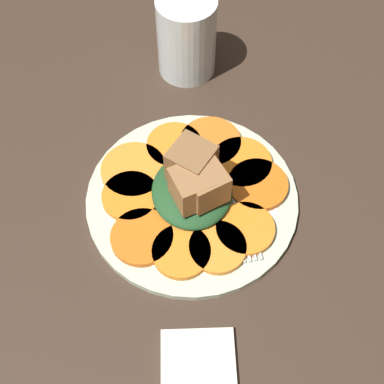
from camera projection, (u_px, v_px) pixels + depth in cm
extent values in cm
cube|color=#38281E|center=(192.00, 205.00, 68.20)|extent=(120.00, 120.00, 2.00)
cylinder|color=beige|center=(192.00, 199.00, 66.93)|extent=(26.43, 26.43, 1.00)
cylinder|color=white|center=(192.00, 199.00, 66.89)|extent=(21.15, 21.15, 1.00)
cylinder|color=orange|center=(241.00, 163.00, 68.64)|extent=(7.83, 7.83, 0.82)
cylinder|color=orange|center=(211.00, 142.00, 70.42)|extent=(8.06, 8.06, 0.82)
cylinder|color=orange|center=(174.00, 145.00, 70.12)|extent=(7.30, 7.30, 0.82)
cylinder|color=orange|center=(134.00, 170.00, 68.04)|extent=(8.38, 8.38, 0.82)
cylinder|color=orange|center=(130.00, 197.00, 65.91)|extent=(7.10, 7.10, 0.82)
cylinder|color=orange|center=(142.00, 237.00, 62.94)|extent=(7.47, 7.47, 0.82)
cylinder|color=orange|center=(181.00, 252.00, 61.93)|extent=(6.90, 6.90, 0.82)
cylinder|color=orange|center=(218.00, 247.00, 62.23)|extent=(6.76, 6.76, 0.82)
cylinder|color=orange|center=(245.00, 229.00, 63.53)|extent=(7.07, 7.07, 0.82)
cylinder|color=orange|center=(258.00, 185.00, 66.85)|extent=(7.58, 7.58, 0.82)
ellipsoid|color=#1E4723|center=(192.00, 191.00, 65.33)|extent=(11.01, 9.91, 2.59)
cube|color=olive|center=(205.00, 184.00, 61.65)|extent=(5.93, 5.93, 4.40)
cube|color=brown|center=(188.00, 163.00, 63.08)|extent=(6.54, 6.54, 4.71)
cube|color=olive|center=(191.00, 187.00, 61.46)|extent=(5.85, 5.85, 4.44)
cube|color=silver|center=(229.00, 172.00, 68.13)|extent=(12.51, 3.01, 0.40)
cube|color=silver|center=(241.00, 219.00, 64.48)|extent=(1.85, 2.52, 0.40)
cube|color=silver|center=(256.00, 241.00, 62.90)|extent=(4.91, 1.06, 0.40)
cube|color=silver|center=(251.00, 242.00, 62.83)|extent=(4.91, 1.06, 0.40)
cube|color=silver|center=(245.00, 243.00, 62.76)|extent=(4.91, 1.06, 0.40)
cube|color=silver|center=(240.00, 244.00, 62.70)|extent=(4.91, 1.06, 0.40)
cylinder|color=silver|center=(188.00, 36.00, 74.71)|extent=(8.36, 8.36, 11.90)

